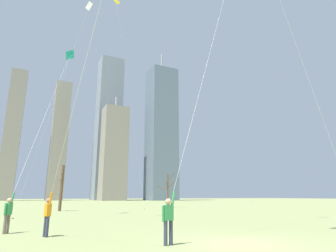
{
  "coord_description": "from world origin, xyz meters",
  "views": [
    {
      "loc": [
        -7.37,
        -8.85,
        1.7
      ],
      "look_at": [
        0.0,
        6.0,
        5.8
      ],
      "focal_mm": 30.4,
      "sensor_mm": 36.0,
      "label": 1
    }
  ],
  "objects_px": {
    "bare_tree_right_of_center": "(168,189)",
    "kite_flyer_foreground_left_red": "(188,139)",
    "distant_kite_high_overhead_yellow": "(119,19)",
    "distant_kite_drifting_left_white": "(80,31)",
    "kite_flyer_midfield_right_teal": "(30,156)",
    "kite_flyer_midfield_left_pink": "(65,146)",
    "kite_flyer_midfield_center_purple": "(329,145)",
    "bare_tree_center": "(61,187)"
  },
  "relations": [
    {
      "from": "kite_flyer_midfield_left_pink",
      "to": "kite_flyer_foreground_left_red",
      "type": "xyz_separation_m",
      "value": [
        4.8,
        -1.13,
        0.48
      ]
    },
    {
      "from": "kite_flyer_foreground_left_red",
      "to": "kite_flyer_midfield_center_purple",
      "type": "xyz_separation_m",
      "value": [
        7.21,
        -1.39,
        0.1
      ]
    },
    {
      "from": "kite_flyer_midfield_left_pink",
      "to": "kite_flyer_midfield_center_purple",
      "type": "height_order",
      "value": "kite_flyer_midfield_center_purple"
    },
    {
      "from": "bare_tree_center",
      "to": "kite_flyer_midfield_center_purple",
      "type": "bearing_deg",
      "value": -71.77
    },
    {
      "from": "distant_kite_drifting_left_white",
      "to": "bare_tree_right_of_center",
      "type": "height_order",
      "value": "distant_kite_drifting_left_white"
    },
    {
      "from": "kite_flyer_foreground_left_red",
      "to": "distant_kite_high_overhead_yellow",
      "type": "xyz_separation_m",
      "value": [
        3.68,
        25.37,
        22.58
      ]
    },
    {
      "from": "bare_tree_right_of_center",
      "to": "kite_flyer_foreground_left_red",
      "type": "bearing_deg",
      "value": -114.79
    },
    {
      "from": "distant_kite_drifting_left_white",
      "to": "bare_tree_center",
      "type": "bearing_deg",
      "value": 85.35
    },
    {
      "from": "distant_kite_high_overhead_yellow",
      "to": "distant_kite_drifting_left_white",
      "type": "xyz_separation_m",
      "value": [
        -6.88,
        -13.13,
        -11.36
      ]
    },
    {
      "from": "kite_flyer_midfield_left_pink",
      "to": "kite_flyer_midfield_right_teal",
      "type": "bearing_deg",
      "value": 98.88
    },
    {
      "from": "kite_flyer_midfield_center_purple",
      "to": "distant_kite_high_overhead_yellow",
      "type": "xyz_separation_m",
      "value": [
        -3.53,
        26.76,
        22.48
      ]
    },
    {
      "from": "kite_flyer_midfield_center_purple",
      "to": "kite_flyer_foreground_left_red",
      "type": "bearing_deg",
      "value": 169.06
    },
    {
      "from": "kite_flyer_midfield_left_pink",
      "to": "bare_tree_right_of_center",
      "type": "distance_m",
      "value": 34.48
    },
    {
      "from": "kite_flyer_foreground_left_red",
      "to": "bare_tree_center",
      "type": "relative_size",
      "value": 4.08
    },
    {
      "from": "kite_flyer_midfield_left_pink",
      "to": "bare_tree_right_of_center",
      "type": "relative_size",
      "value": 2.41
    },
    {
      "from": "bare_tree_center",
      "to": "distant_kite_drifting_left_white",
      "type": "bearing_deg",
      "value": -94.65
    },
    {
      "from": "distant_kite_high_overhead_yellow",
      "to": "kite_flyer_midfield_right_teal",
      "type": "bearing_deg",
      "value": -119.17
    },
    {
      "from": "kite_flyer_midfield_left_pink",
      "to": "bare_tree_right_of_center",
      "type": "bearing_deg",
      "value": 57.15
    },
    {
      "from": "kite_flyer_midfield_center_purple",
      "to": "bare_tree_center",
      "type": "distance_m",
      "value": 29.57
    },
    {
      "from": "kite_flyer_midfield_right_teal",
      "to": "bare_tree_center",
      "type": "distance_m",
      "value": 18.91
    },
    {
      "from": "kite_flyer_midfield_right_teal",
      "to": "distant_kite_drifting_left_white",
      "type": "bearing_deg",
      "value": 56.27
    },
    {
      "from": "kite_flyer_foreground_left_red",
      "to": "bare_tree_center",
      "type": "distance_m",
      "value": 26.77
    },
    {
      "from": "bare_tree_center",
      "to": "kite_flyer_foreground_left_red",
      "type": "bearing_deg",
      "value": -85.65
    },
    {
      "from": "bare_tree_center",
      "to": "bare_tree_right_of_center",
      "type": "relative_size",
      "value": 1.02
    },
    {
      "from": "kite_flyer_midfield_center_purple",
      "to": "bare_tree_right_of_center",
      "type": "height_order",
      "value": "kite_flyer_midfield_center_purple"
    },
    {
      "from": "kite_flyer_midfield_right_teal",
      "to": "bare_tree_right_of_center",
      "type": "height_order",
      "value": "kite_flyer_midfield_right_teal"
    },
    {
      "from": "kite_flyer_foreground_left_red",
      "to": "distant_kite_high_overhead_yellow",
      "type": "height_order",
      "value": "distant_kite_high_overhead_yellow"
    },
    {
      "from": "kite_flyer_foreground_left_red",
      "to": "distant_kite_high_overhead_yellow",
      "type": "relative_size",
      "value": 0.74
    },
    {
      "from": "kite_flyer_midfield_right_teal",
      "to": "distant_kite_high_overhead_yellow",
      "type": "distance_m",
      "value": 29.99
    },
    {
      "from": "kite_flyer_midfield_left_pink",
      "to": "distant_kite_drifting_left_white",
      "type": "height_order",
      "value": "distant_kite_drifting_left_white"
    },
    {
      "from": "kite_flyer_midfield_left_pink",
      "to": "kite_flyer_midfield_right_teal",
      "type": "distance_m",
      "value": 7.16
    },
    {
      "from": "kite_flyer_foreground_left_red",
      "to": "kite_flyer_midfield_center_purple",
      "type": "relative_size",
      "value": 1.28
    },
    {
      "from": "kite_flyer_foreground_left_red",
      "to": "kite_flyer_midfield_right_teal",
      "type": "height_order",
      "value": "kite_flyer_foreground_left_red"
    },
    {
      "from": "kite_flyer_midfield_right_teal",
      "to": "kite_flyer_midfield_center_purple",
      "type": "bearing_deg",
      "value": -36.17
    },
    {
      "from": "kite_flyer_midfield_center_purple",
      "to": "distant_kite_drifting_left_white",
      "type": "bearing_deg",
      "value": 127.38
    },
    {
      "from": "distant_kite_high_overhead_yellow",
      "to": "distant_kite_drifting_left_white",
      "type": "relative_size",
      "value": 1.66
    },
    {
      "from": "bare_tree_right_of_center",
      "to": "kite_flyer_midfield_left_pink",
      "type": "bearing_deg",
      "value": -122.85
    },
    {
      "from": "kite_flyer_midfield_left_pink",
      "to": "distant_kite_drifting_left_white",
      "type": "bearing_deg",
      "value": 81.82
    },
    {
      "from": "kite_flyer_midfield_left_pink",
      "to": "kite_flyer_midfield_center_purple",
      "type": "distance_m",
      "value": 12.29
    },
    {
      "from": "kite_flyer_midfield_center_purple",
      "to": "distant_kite_drifting_left_white",
      "type": "height_order",
      "value": "distant_kite_drifting_left_white"
    },
    {
      "from": "kite_flyer_midfield_center_purple",
      "to": "bare_tree_center",
      "type": "bearing_deg",
      "value": 108.23
    },
    {
      "from": "bare_tree_center",
      "to": "bare_tree_right_of_center",
      "type": "height_order",
      "value": "bare_tree_center"
    }
  ]
}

